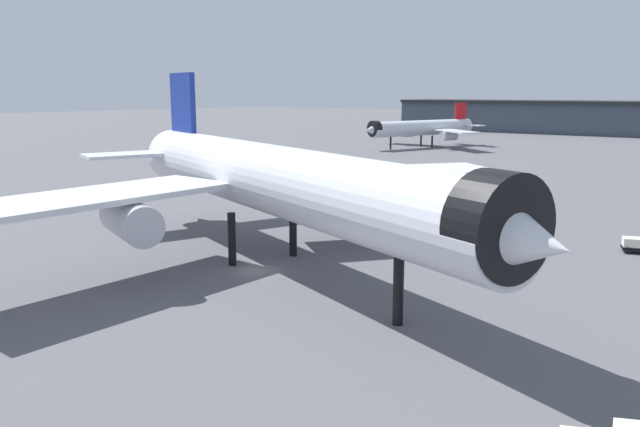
# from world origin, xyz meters

# --- Properties ---
(ground) EXTENTS (900.00, 900.00, 0.00)m
(ground) POSITION_xyz_m (0.00, 0.00, 0.00)
(ground) COLOR #56565B
(airliner_near_gate) EXTENTS (62.33, 55.38, 18.56)m
(airliner_near_gate) POSITION_xyz_m (0.21, 2.30, 8.18)
(airliner_near_gate) COLOR silver
(airliner_near_gate) RESTS_ON ground
(airliner_far_taxiway) EXTENTS (38.32, 42.97, 12.85)m
(airliner_far_taxiway) POSITION_xyz_m (-55.69, 123.37, 5.66)
(airliner_far_taxiway) COLOR silver
(airliner_far_taxiway) RESTS_ON ground
(baggage_tug_wing) EXTENTS (3.57, 2.85, 1.85)m
(baggage_tug_wing) POSITION_xyz_m (25.63, 29.91, 0.97)
(baggage_tug_wing) COLOR black
(baggage_tug_wing) RESTS_ON ground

